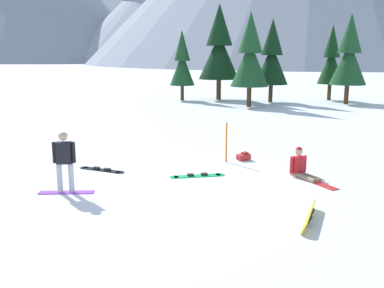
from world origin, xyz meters
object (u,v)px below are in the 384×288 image
object	(u,v)px
snowboarder_midground	(302,167)
pine_tree_tall	(272,57)
trail_marker_pole	(226,143)
loose_snowboard_near_left	(102,170)
loose_snowboard_far_spare	(309,216)
backpack_red	(244,156)
pine_tree_broad	(349,55)
pine_tree_leaning	(250,56)
pine_tree_slender	(182,62)
pine_tree_twin	(219,48)
loose_snowboard_near_right	(197,176)
snowboarder_foreground	(64,161)
pine_tree_young	(331,59)

from	to	relation	value
snowboarder_midground	pine_tree_tall	xyz separation A→B (m)	(1.28, 21.55, 3.21)
trail_marker_pole	loose_snowboard_near_left	bearing A→B (deg)	-160.62
loose_snowboard_near_left	loose_snowboard_far_spare	distance (m)	7.23
backpack_red	pine_tree_broad	distance (m)	20.80
snowboarder_midground	pine_tree_leaning	world-z (taller)	pine_tree_leaning
loose_snowboard_far_spare	pine_tree_slender	distance (m)	26.83
pine_tree_twin	loose_snowboard_near_left	bearing A→B (deg)	-98.93
pine_tree_leaning	pine_tree_tall	distance (m)	3.65
pine_tree_twin	pine_tree_slender	bearing A→B (deg)	-163.84
pine_tree_broad	snowboarder_midground	bearing A→B (deg)	-108.55
loose_snowboard_near_right	pine_tree_broad	xyz separation A→B (m)	(10.21, 20.84, 3.66)
loose_snowboard_far_spare	trail_marker_pole	bearing A→B (deg)	108.81
loose_snowboard_near_left	pine_tree_tall	xyz separation A→B (m)	(7.75, 21.21, 3.51)
snowboarder_foreground	loose_snowboard_near_left	xyz separation A→B (m)	(0.33, 2.40, -0.89)
pine_tree_young	pine_tree_tall	bearing A→B (deg)	-158.21
pine_tree_leaning	pine_tree_slender	distance (m)	6.62
pine_tree_twin	pine_tree_tall	bearing A→B (deg)	-22.80
backpack_red	pine_tree_leaning	xyz separation A→B (m)	(1.10, 16.31, 3.54)
pine_tree_leaning	pine_tree_twin	xyz separation A→B (m)	(-2.26, 4.87, 0.59)
snowboarder_foreground	pine_tree_broad	distance (m)	26.72
loose_snowboard_near_right	loose_snowboard_far_spare	size ratio (longest dim) A/B	0.98
loose_snowboard_near_left	pine_tree_twin	distance (m)	23.61
snowboarder_midground	pine_tree_twin	xyz separation A→B (m)	(-2.86, 23.29, 3.94)
loose_snowboard_near_left	loose_snowboard_far_spare	bearing A→B (deg)	-34.00
snowboarder_foreground	loose_snowboard_near_left	world-z (taller)	snowboarder_foreground
pine_tree_twin	pine_tree_slender	world-z (taller)	pine_tree_twin
trail_marker_pole	pine_tree_slender	size ratio (longest dim) A/B	0.25
snowboarder_foreground	backpack_red	distance (m)	6.62
trail_marker_pole	pine_tree_tall	bearing A→B (deg)	79.60
backpack_red	pine_tree_twin	world-z (taller)	pine_tree_twin
loose_snowboard_near_left	pine_tree_slender	world-z (taller)	pine_tree_slender
loose_snowboard_far_spare	pine_tree_young	xyz separation A→B (m)	(6.81, 27.27, 3.20)
snowboarder_midground	pine_tree_leaning	bearing A→B (deg)	91.89
loose_snowboard_near_right	pine_tree_tall	distance (m)	22.44
pine_tree_leaning	pine_tree_slender	xyz separation A→B (m)	(-5.25, 4.00, -0.57)
snowboarder_foreground	pine_tree_broad	bearing A→B (deg)	58.86
pine_tree_slender	pine_tree_young	bearing A→B (deg)	5.37
loose_snowboard_near_right	pine_tree_young	world-z (taller)	pine_tree_young
loose_snowboard_near_left	trail_marker_pole	size ratio (longest dim) A/B	1.21
loose_snowboard_near_right	trail_marker_pole	bearing A→B (deg)	64.68
loose_snowboard_far_spare	pine_tree_leaning	world-z (taller)	pine_tree_leaning
snowboarder_midground	loose_snowboard_near_right	xyz separation A→B (m)	(-3.26, -0.14, -0.30)
snowboarder_foreground	trail_marker_pole	size ratio (longest dim) A/B	1.22
pine_tree_broad	loose_snowboard_far_spare	bearing A→B (deg)	-106.92
pine_tree_leaning	snowboarder_foreground	bearing A→B (deg)	-106.83
backpack_red	pine_tree_tall	world-z (taller)	pine_tree_tall
snowboarder_foreground	pine_tree_leaning	distance (m)	21.57
snowboarder_midground	pine_tree_young	bearing A→B (deg)	74.96
snowboarder_foreground	loose_snowboard_near_right	world-z (taller)	snowboarder_foreground
pine_tree_slender	pine_tree_broad	world-z (taller)	pine_tree_broad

